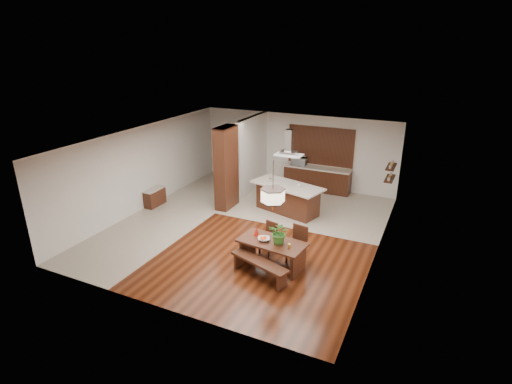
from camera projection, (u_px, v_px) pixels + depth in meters
The scene contains 25 objects.
room_shell at pixel (247, 165), 12.01m from camera, with size 9.00×9.04×2.92m.
tile_hallway at pixel (176, 212), 13.83m from camera, with size 2.50×9.00×0.01m, color #B8AC99.
tile_kitchen at pixel (309, 206), 14.36m from camera, with size 5.50×4.00×0.01m, color #B8AC99.
soffit_band at pixel (247, 139), 11.72m from camera, with size 8.00×9.00×0.02m, color #371D0D.
partition_pier at pixel (226, 168), 13.80m from camera, with size 0.45×1.00×2.90m, color black.
partition_stub at pixel (252, 154), 15.58m from camera, with size 0.18×2.40×2.90m, color silver.
hallway_console at pixel (155, 197), 14.31m from camera, with size 0.37×0.88×0.63m, color black.
hallway_doorway at pixel (236, 153), 17.16m from camera, with size 1.10×0.20×2.10m, color black.
rear_counter at pixel (317, 179), 15.73m from camera, with size 2.60×0.62×0.95m.
kitchen_window at pixel (321, 146), 15.50m from camera, with size 2.60×0.08×1.50m, color brown.
shelf_lower at pixel (390, 178), 12.91m from camera, with size 0.26×0.90×0.04m, color black.
shelf_upper at pixel (391, 167), 12.77m from camera, with size 0.26×0.90×0.04m, color black.
dining_table at pixel (272, 248), 10.36m from camera, with size 1.84×1.07×0.73m.
dining_bench at pixel (259, 269), 9.97m from camera, with size 1.67×0.37×0.47m, color black, non-canonical shape.
dining_chair_left at pixel (268, 239), 11.03m from camera, with size 0.40×0.40×0.91m, color black, non-canonical shape.
dining_chair_right at pixel (296, 245), 10.58m from camera, with size 0.45×0.45×1.01m, color black, non-canonical shape.
pendant_lantern at pixel (273, 186), 9.75m from camera, with size 0.64×0.64×1.31m, color beige, non-canonical shape.
foliage_plant at pixel (280, 233), 10.10m from camera, with size 0.53×0.46×0.59m, color #336D24.
fruit_bowl at pixel (264, 239), 10.33m from camera, with size 0.31×0.31×0.08m, color beige.
napkin_cone at pixel (256, 231), 10.57m from camera, with size 0.16×0.16×0.24m, color #AE190C.
gold_ornament at pixel (289, 246), 9.96m from camera, with size 0.08×0.08×0.11m, color gold.
kitchen_island at pixel (287, 198), 13.69m from camera, with size 2.67×1.72×1.02m.
range_hood at pixel (289, 143), 13.01m from camera, with size 0.90×0.55×0.87m, color silver, non-canonical shape.
island_cup at pixel (299, 185), 13.29m from camera, with size 0.13×0.13×0.10m, color silver.
microwave at pixel (299, 161), 15.84m from camera, with size 0.58×0.39×0.32m, color silver.
Camera 1 is at (5.13, -10.31, 5.58)m, focal length 28.00 mm.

